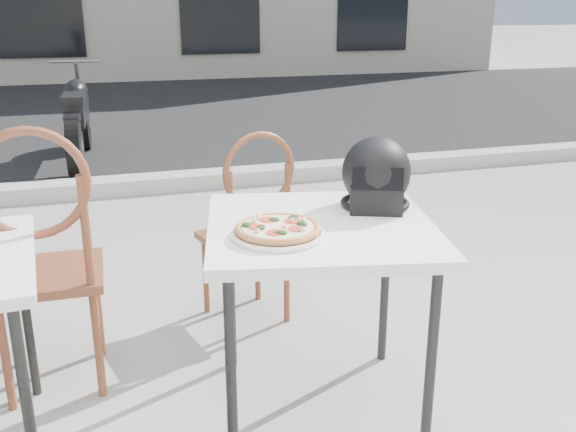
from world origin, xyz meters
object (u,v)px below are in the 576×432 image
object	(u,v)px
plate	(278,234)
pizza	(278,228)
cafe_chair_main	(251,219)
motorcycle	(78,121)
cafe_table_main	(320,241)
helmet	(376,177)
cafe_chair_side	(42,249)

from	to	relation	value
plate	pizza	world-z (taller)	pizza
cafe_chair_main	motorcycle	xyz separation A→B (m)	(-0.76, 3.61, -0.11)
cafe_table_main	motorcycle	size ratio (longest dim) A/B	0.49
helmet	cafe_chair_main	bearing A→B (deg)	139.86
plate	cafe_chair_main	xyz separation A→B (m)	(0.11, 0.81, -0.22)
cafe_table_main	cafe_chair_main	bearing A→B (deg)	95.31
motorcycle	plate	bearing A→B (deg)	-78.48
plate	cafe_chair_main	distance (m)	0.85
pizza	cafe_chair_side	xyz separation A→B (m)	(-0.75, 0.49, -0.17)
pizza	cafe_chair_side	world-z (taller)	cafe_chair_side
helmet	cafe_chair_side	bearing A→B (deg)	-171.54
cafe_table_main	motorcycle	distance (m)	4.43
cafe_chair_main	motorcycle	world-z (taller)	cafe_chair_main
cafe_table_main	pizza	distance (m)	0.22
plate	cafe_chair_side	distance (m)	0.91
cafe_chair_side	pizza	bearing A→B (deg)	148.16
motorcycle	cafe_chair_side	bearing A→B (deg)	-88.30
cafe_table_main	cafe_chair_side	xyz separation A→B (m)	(-0.93, 0.40, -0.07)
cafe_chair_side	plate	bearing A→B (deg)	148.15
pizza	helmet	size ratio (longest dim) A/B	1.00
cafe_chair_side	motorcycle	world-z (taller)	cafe_chair_side
plate	cafe_chair_side	xyz separation A→B (m)	(-0.75, 0.49, -0.15)
motorcycle	cafe_chair_main	bearing A→B (deg)	-74.93
helmet	motorcycle	distance (m)	4.38
cafe_chair_side	motorcycle	distance (m)	3.94
pizza	cafe_chair_main	size ratio (longest dim) A/B	0.37
cafe_chair_main	cafe_chair_side	size ratio (longest dim) A/B	0.88
cafe_chair_side	motorcycle	bearing A→B (deg)	-90.13
plate	helmet	bearing A→B (deg)	25.06
cafe_table_main	pizza	xyz separation A→B (m)	(-0.18, -0.09, 0.10)
cafe_chair_main	motorcycle	bearing A→B (deg)	-92.04
plate	pizza	size ratio (longest dim) A/B	1.09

